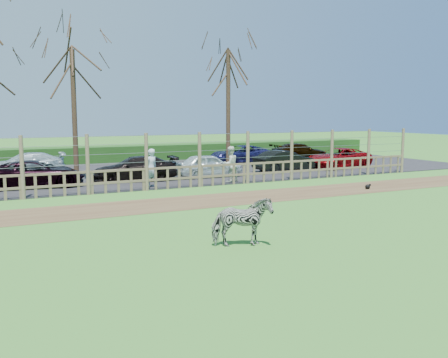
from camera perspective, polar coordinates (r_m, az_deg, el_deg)
name	(u,v)px	position (r m, az deg, el deg)	size (l,w,h in m)	color
ground	(231,228)	(14.63, 0.86, -5.65)	(120.00, 120.00, 0.00)	#59A844
dirt_strip	(176,203)	(18.66, -5.50, -2.79)	(34.00, 2.80, 0.01)	brown
asphalt	(111,174)	(28.13, -12.82, 0.56)	(44.00, 13.00, 0.04)	#232326
hedge	(85,155)	(34.89, -15.57, 2.66)	(46.00, 2.00, 1.10)	#1E4716
fence	(147,172)	(21.82, -8.82, 0.77)	(30.16, 0.16, 2.50)	brown
tree_mid	(73,83)	(26.59, -16.86, 10.50)	(4.80, 4.80, 6.83)	#3D2B1E
tree_right	(228,81)	(29.96, 0.49, 11.16)	(4.80, 4.80, 7.35)	#3D2B1E
zebra	(242,222)	(12.56, 2.06, -4.93)	(0.68, 1.49, 1.26)	gray
visitor_a	(151,168)	(22.62, -8.34, 1.26)	(0.63, 0.41, 1.72)	silver
visitor_b	(230,164)	(24.05, 0.72, 1.71)	(0.84, 0.65, 1.72)	silver
crow	(368,187)	(22.97, 16.11, -0.84)	(0.29, 0.22, 0.24)	black
car_2	(35,174)	(23.94, -20.77, 0.57)	(1.99, 4.32, 1.20)	black
car_3	(135,169)	(24.86, -10.15, 1.18)	(1.68, 4.13, 1.20)	black
car_4	(209,165)	(25.98, -1.76, 1.56)	(1.42, 3.52, 1.20)	silver
car_5	(284,161)	(28.71, 6.88, 2.08)	(1.27, 3.64, 1.20)	black
car_6	(338,158)	(31.14, 12.95, 2.36)	(1.99, 4.32, 1.20)	#92080C
car_9	(25,164)	(28.76, -21.79, 1.60)	(1.68, 4.13, 1.20)	#ADC1C4
car_12	(241,154)	(32.92, 1.91, 2.82)	(1.99, 4.32, 1.20)	#1B1B4B
car_13	(300,152)	(35.48, 8.65, 3.07)	(1.68, 4.13, 1.20)	black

